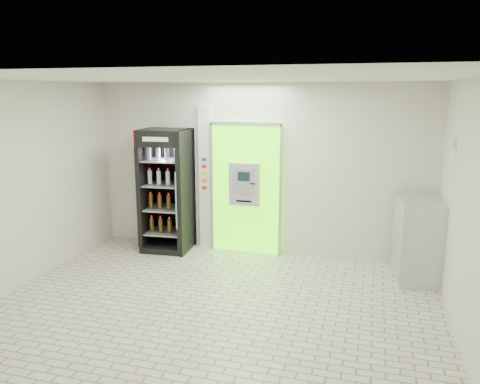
% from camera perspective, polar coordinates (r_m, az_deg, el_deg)
% --- Properties ---
extents(ground, '(6.00, 6.00, 0.00)m').
position_cam_1_polar(ground, '(6.42, -3.40, -14.12)').
color(ground, beige).
rests_on(ground, ground).
extents(room_shell, '(6.00, 6.00, 6.00)m').
position_cam_1_polar(room_shell, '(5.85, -3.63, 2.29)').
color(room_shell, beige).
rests_on(room_shell, ground).
extents(atm_assembly, '(1.30, 0.24, 2.33)m').
position_cam_1_polar(atm_assembly, '(8.29, 0.75, 0.53)').
color(atm_assembly, '#4FF603').
rests_on(atm_assembly, ground).
extents(pillar, '(0.22, 0.11, 2.60)m').
position_cam_1_polar(pillar, '(8.54, -4.24, 1.72)').
color(pillar, silver).
rests_on(pillar, ground).
extents(beverage_cooler, '(0.88, 0.81, 2.20)m').
position_cam_1_polar(beverage_cooler, '(8.54, -8.90, -0.08)').
color(beverage_cooler, black).
rests_on(beverage_cooler, ground).
extents(steel_cabinet, '(0.73, 1.01, 1.27)m').
position_cam_1_polar(steel_cabinet, '(7.66, 20.90, -5.42)').
color(steel_cabinet, '#B0B3B8').
rests_on(steel_cabinet, ground).
extents(exit_sign, '(0.02, 0.22, 0.26)m').
position_cam_1_polar(exit_sign, '(6.94, 24.71, 5.10)').
color(exit_sign, white).
rests_on(exit_sign, room_shell).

